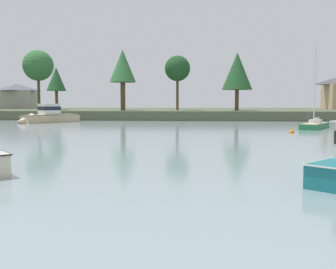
{
  "coord_description": "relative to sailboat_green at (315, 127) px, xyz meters",
  "views": [
    {
      "loc": [
        7.45,
        -6.18,
        3.09
      ],
      "look_at": [
        5.08,
        21.31,
        0.89
      ],
      "focal_mm": 43.04,
      "sensor_mm": 36.0,
      "label": 1
    }
  ],
  "objects": [
    {
      "name": "shore_tree_inland_c",
      "position": [
        -7.02,
        25.49,
        8.49
      ],
      "size": [
        5.46,
        5.46,
        10.49
      ],
      "color": "brown",
      "rests_on": "far_shore_bank"
    },
    {
      "name": "sailboat_green",
      "position": [
        0.0,
        0.0,
        0.0
      ],
      "size": [
        4.85,
        6.76,
        10.5
      ],
      "color": "#236B3D",
      "rests_on": "ground"
    },
    {
      "name": "shore_tree_right_mid",
      "position": [
        -47.4,
        33.21,
        10.5
      ],
      "size": [
        6.34,
        6.34,
        12.32
      ],
      "color": "brown",
      "rests_on": "far_shore_bank"
    },
    {
      "name": "cruiser_sand",
      "position": [
        -37.21,
        11.08,
        0.41
      ],
      "size": [
        8.44,
        9.38,
        5.31
      ],
      "color": "tan",
      "rests_on": "ground"
    },
    {
      "name": "shore_tree_inland_b",
      "position": [
        -28.02,
        25.44,
        9.45
      ],
      "size": [
        4.89,
        4.89,
        11.22
      ],
      "color": "brown",
      "rests_on": "far_shore_bank"
    },
    {
      "name": "cottage_near_water",
      "position": [
        -57.61,
        44.18,
        4.44
      ],
      "size": [
        8.78,
        6.7,
        5.89
      ],
      "color": "#9E998E",
      "rests_on": "far_shore_bank"
    },
    {
      "name": "far_shore_bank",
      "position": [
        -20.66,
        43.06,
        0.59
      ],
      "size": [
        246.07,
        48.99,
        1.61
      ],
      "primitive_type": "cube",
      "color": "#4C563D",
      "rests_on": "ground"
    },
    {
      "name": "shore_tree_left_mid",
      "position": [
        -18.03,
        28.19,
        9.26
      ],
      "size": [
        4.83,
        4.83,
        10.34
      ],
      "color": "brown",
      "rests_on": "far_shore_bank"
    },
    {
      "name": "shore_tree_left",
      "position": [
        -41.39,
        27.24,
        7.31
      ],
      "size": [
        3.7,
        3.7,
        8.25
      ],
      "color": "brown",
      "rests_on": "far_shore_bank"
    },
    {
      "name": "mooring_buoy_orange",
      "position": [
        -4.13,
        -6.86,
        -0.12
      ],
      "size": [
        0.5,
        0.5,
        0.56
      ],
      "color": "orange",
      "rests_on": "ground"
    }
  ]
}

